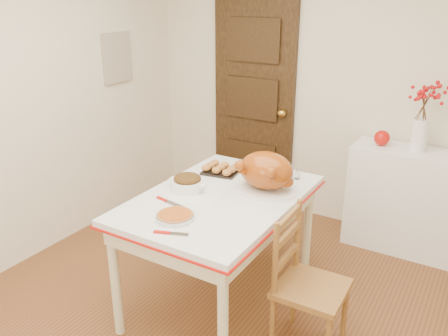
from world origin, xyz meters
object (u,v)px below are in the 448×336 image
Objects in this scene: chair_oak at (312,285)px; sideboard at (403,200)px; pumpkin_pie at (175,215)px; turkey_platter at (266,172)px; kitchen_table at (220,251)px.

sideboard is at bearing -9.08° from chair_oak.
turkey_platter is at bearing 66.64° from pumpkin_pie.
chair_oak is at bearing -53.78° from turkey_platter.
sideboard reaches higher than pumpkin_pie.
kitchen_table is 1.54× the size of chair_oak.
kitchen_table is at bearing 80.73° from chair_oak.
sideboard is 1.56m from chair_oak.
sideboard is 2.14m from pumpkin_pie.
kitchen_table is 0.60m from pumpkin_pie.
pumpkin_pie is (-0.27, -0.64, -0.11)m from turkey_platter.
kitchen_table is 0.71m from chair_oak.
kitchen_table is (-0.91, -1.45, -0.03)m from sideboard.
turkey_platter is 1.90× the size of pumpkin_pie.
pumpkin_pie is at bearing -97.68° from kitchen_table.
chair_oak is at bearing 22.69° from pumpkin_pie.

